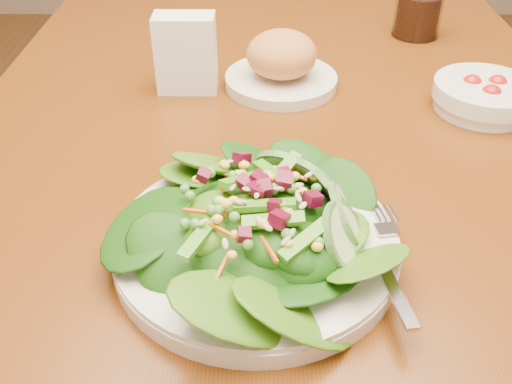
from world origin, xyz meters
TOP-DOWN VIEW (x-y plane):
  - dining_table at (0.00, 0.00)m, footprint 0.90×1.40m
  - chair_far at (0.19, 1.05)m, footprint 0.53×0.53m
  - salad_plate at (-0.03, -0.34)m, footprint 0.29×0.29m
  - bread_plate at (0.00, 0.04)m, footprint 0.17×0.17m
  - tomato_bowl at (0.29, -0.04)m, footprint 0.15×0.15m
  - drinking_glass at (0.26, 0.25)m, footprint 0.09×0.09m
  - napkin_holder at (-0.14, 0.03)m, footprint 0.09×0.05m

SIDE VIEW (x-z plane):
  - chair_far at x=0.19m, z-range 0.03..0.92m
  - dining_table at x=0.00m, z-range 0.27..1.02m
  - tomato_bowl at x=0.29m, z-range 0.75..0.80m
  - salad_plate at x=-0.03m, z-range 0.74..0.82m
  - bread_plate at x=0.00m, z-range 0.74..0.83m
  - napkin_holder at x=-0.14m, z-range 0.75..0.87m
  - drinking_glass at x=0.26m, z-range 0.74..0.89m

